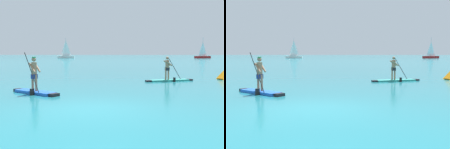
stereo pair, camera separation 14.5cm
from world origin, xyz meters
TOP-DOWN VIEW (x-y plane):
  - ground at (0.00, 0.00)m, footprint 440.00×440.00m
  - paddleboarder_mid_center at (-3.07, 3.36)m, footprint 2.72×2.05m
  - paddleboarder_far_right at (4.46, 9.32)m, footprint 3.47×1.48m
  - sailboat_left_horizon at (-18.08, 84.49)m, footprint 5.94×2.04m
  - sailboat_right_horizon at (29.83, 85.45)m, footprint 6.01×3.19m

SIDE VIEW (x-z plane):
  - ground at x=0.00m, z-range 0.00..0.00m
  - paddleboarder_far_right at x=4.46m, z-range -0.53..1.22m
  - paddleboarder_mid_center at x=-3.07m, z-range -0.65..1.36m
  - sailboat_right_horizon at x=29.83m, z-range -2.78..4.49m
  - sailboat_left_horizon at x=-18.08m, z-range -2.67..4.39m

